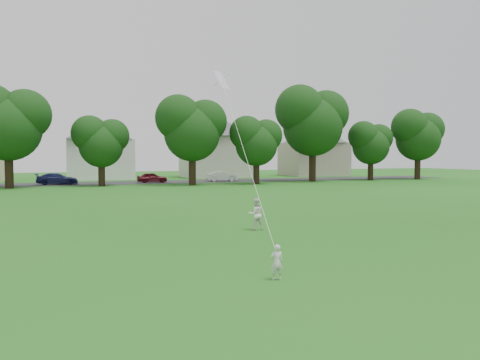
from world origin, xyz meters
name	(u,v)px	position (x,y,z in m)	size (l,w,h in m)	color
ground	(241,267)	(0.00, 0.00, 0.00)	(160.00, 160.00, 0.00)	#1E5A14
street	(107,183)	(0.00, 42.00, 0.01)	(90.00, 7.00, 0.01)	#2D2D30
toddler	(277,262)	(0.33, -1.60, 0.44)	(0.32, 0.21, 0.89)	silver
older_boy	(256,214)	(2.86, 5.78, 0.66)	(0.64, 0.50, 1.31)	white
kite	(241,142)	(1.22, 3.19, 3.55)	(1.41, 5.28, 11.34)	white
tree_row	(111,120)	(0.04, 36.66, 6.67)	(82.87, 8.47, 11.67)	black
parked_cars	(15,180)	(-9.21, 41.00, 0.61)	(47.26, 2.27, 1.25)	black
house_row	(106,141)	(0.89, 52.00, 4.97)	(76.67, 13.11, 10.60)	silver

